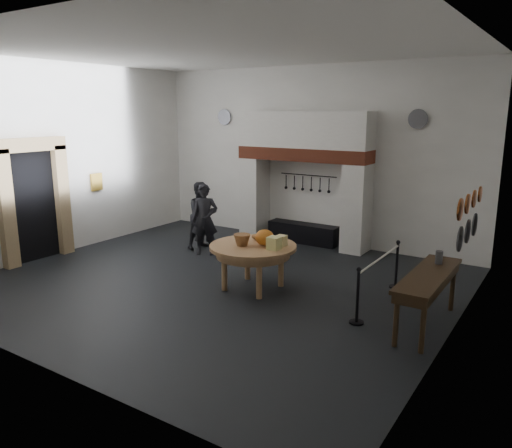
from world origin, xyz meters
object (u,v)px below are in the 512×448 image
Objects in this scene: visitor_far at (202,215)px; barrier_post_near at (358,297)px; visitor_near at (205,220)px; barrier_post_far at (397,266)px; work_table at (253,247)px; side_table at (429,275)px; iron_range at (303,233)px.

visitor_far reaches higher than barrier_post_near.
visitor_near reaches higher than barrier_post_far.
side_table is at bearing 0.44° from work_table.
visitor_near is 1.89× the size of barrier_post_far.
side_table is 1.16m from barrier_post_near.
barrier_post_far is (3.13, -2.06, 0.20)m from iron_range.
visitor_near is (-1.45, -2.27, 0.60)m from iron_range.
visitor_near is at bearing 149.37° from work_table.
visitor_far is at bearing -134.74° from iron_range.
visitor_far is at bearing 146.84° from work_table.
iron_range is 3.74m from work_table.
visitor_far is at bearing 177.86° from barrier_post_far.
barrier_post_near is (4.98, -2.19, -0.39)m from visitor_far.
work_table is 2.82m from barrier_post_far.
barrier_post_far is (-0.97, 1.53, -0.42)m from side_table.
iron_range is 5.13m from barrier_post_near.
side_table is (5.95, -1.71, 0.03)m from visitor_far.
barrier_post_far reaches higher than work_table.
visitor_near is 4.60m from barrier_post_far.
work_table is 1.86× the size of barrier_post_far.
visitor_near is at bearing 158.70° from barrier_post_near.
work_table is 2.62m from visitor_near.
visitor_near reaches higher than barrier_post_near.
work_table is 0.76× the size of side_table.
barrier_post_near is at bearing -10.94° from work_table.
iron_range is 1.13× the size of visitor_far.
visitor_near is (-2.26, 1.34, 0.01)m from work_table.
visitor_near is 0.78× the size of side_table.
work_table is 3.29m from side_table.
barrier_post_near reaches higher than iron_range.
barrier_post_near reaches higher than work_table.
side_table is at bearing 25.99° from barrier_post_near.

